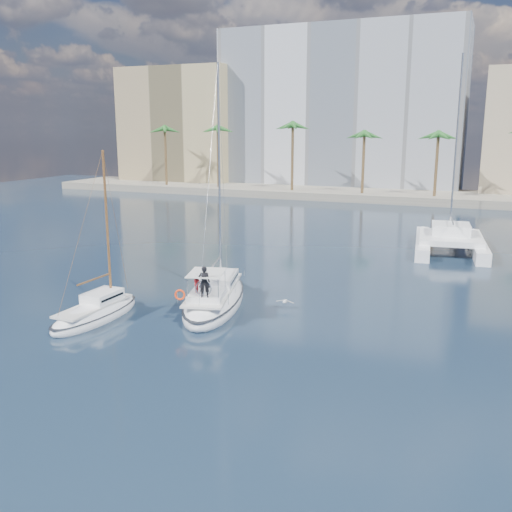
% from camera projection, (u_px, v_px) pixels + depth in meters
% --- Properties ---
extents(ground, '(160.00, 160.00, 0.00)m').
position_uv_depth(ground, '(243.00, 312.00, 35.00)').
color(ground, black).
rests_on(ground, ground).
extents(quay, '(120.00, 14.00, 1.20)m').
position_uv_depth(quay, '(396.00, 195.00, 89.99)').
color(quay, gray).
rests_on(quay, ground).
extents(building_modern, '(42.00, 16.00, 28.00)m').
position_uv_depth(building_modern, '(343.00, 111.00, 102.29)').
color(building_modern, silver).
rests_on(building_modern, ground).
extents(building_tan_left, '(22.00, 14.00, 22.00)m').
position_uv_depth(building_tan_left, '(185.00, 128.00, 110.34)').
color(building_tan_left, tan).
rests_on(building_tan_left, ground).
extents(palm_left, '(3.60, 3.60, 12.30)m').
position_uv_depth(palm_left, '(192.00, 132.00, 96.72)').
color(palm_left, brown).
rests_on(palm_left, ground).
extents(palm_centre, '(3.60, 3.60, 12.30)m').
position_uv_depth(palm_centre, '(396.00, 133.00, 84.24)').
color(palm_centre, brown).
rests_on(palm_centre, ground).
extents(main_sloop, '(6.05, 11.16, 15.80)m').
position_uv_depth(main_sloop, '(215.00, 298.00, 36.17)').
color(main_sloop, white).
rests_on(main_sloop, ground).
extents(small_sloop, '(2.50, 7.31, 10.41)m').
position_uv_depth(small_sloop, '(96.00, 313.00, 33.67)').
color(small_sloop, white).
rests_on(small_sloop, ground).
extents(catamaran, '(7.23, 12.59, 17.54)m').
position_uv_depth(catamaran, '(450.00, 239.00, 52.23)').
color(catamaran, white).
rests_on(catamaran, ground).
extents(seagull, '(1.16, 0.50, 0.22)m').
position_uv_depth(seagull, '(285.00, 301.00, 35.60)').
color(seagull, silver).
rests_on(seagull, ground).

